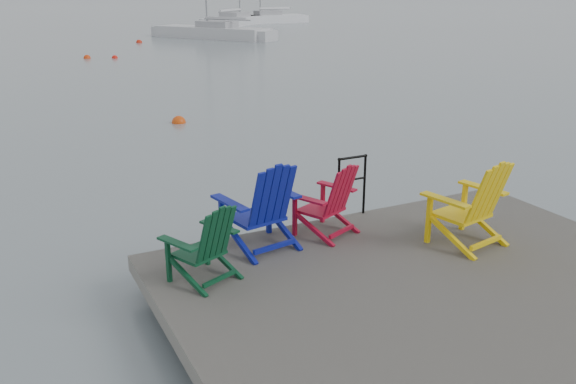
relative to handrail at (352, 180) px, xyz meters
name	(u,v)px	position (x,y,z in m)	size (l,w,h in m)	color
ground	(445,329)	(-0.25, -2.45, -1.04)	(400.00, 400.00, 0.00)	slate
dock	(448,302)	(-0.25, -2.45, -0.69)	(6.00, 5.00, 1.40)	#2C2927
handrail	(352,180)	(0.00, 0.00, 0.00)	(0.48, 0.04, 0.90)	black
chair_green	(206,243)	(-2.58, -1.04, -0.07)	(0.91, 0.87, 0.94)	#0B3D22
chair_blue	(262,205)	(-1.64, -0.50, 0.05)	(1.04, 0.98, 1.17)	#0D178C
chair_red	(329,199)	(-0.66, -0.47, -0.04)	(0.97, 0.93, 1.00)	#AA0C28
chair_yellow	(472,202)	(0.81, -1.59, 0.04)	(1.04, 0.98, 1.16)	yellow
sailboat_near	(213,33)	(10.92, 36.21, -0.69)	(6.81, 8.86, 12.36)	silver
sailboat_mid	(237,21)	(18.27, 49.60, -0.69)	(9.41, 8.76, 13.87)	silver
sailboat_far	(264,20)	(21.86, 51.22, -0.69)	(8.44, 2.38, 11.58)	white
buoy_a	(179,123)	(0.25, 9.50, -1.04)	(0.40, 0.40, 0.40)	#DA450C
buoy_b	(115,58)	(1.91, 26.55, -1.04)	(0.32, 0.32, 0.32)	red
buoy_c	(139,43)	(5.25, 35.07, -1.04)	(0.41, 0.41, 0.41)	red
buoy_d	(87,58)	(0.58, 27.12, -1.04)	(0.38, 0.38, 0.38)	red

